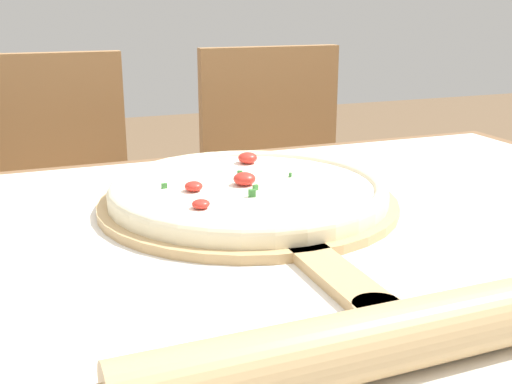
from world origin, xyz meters
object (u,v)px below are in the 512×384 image
chair_right (281,194)px  pizza_peel (252,206)px  chair_left (53,220)px  rolling_pin (360,345)px  pizza (248,190)px

chair_right → pizza_peel: bearing=-114.5°
pizza_peel → chair_left: chair_left is taller
pizza_peel → rolling_pin: 0.41m
chair_left → pizza: bearing=-70.1°
pizza → rolling_pin: size_ratio=0.81×
chair_right → pizza: bearing=-115.0°
pizza → rolling_pin: bearing=-98.8°
pizza_peel → rolling_pin: bearing=-99.2°
pizza → chair_left: bearing=108.3°
pizza_peel → rolling_pin: size_ratio=1.21×
pizza → rolling_pin: (-0.07, -0.42, 0.00)m
pizza_peel → chair_right: size_ratio=0.64×
rolling_pin → chair_left: bearing=98.4°
pizza → chair_left: (-0.23, 0.69, -0.24)m
pizza_peel → pizza: (-0.00, 0.02, 0.02)m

